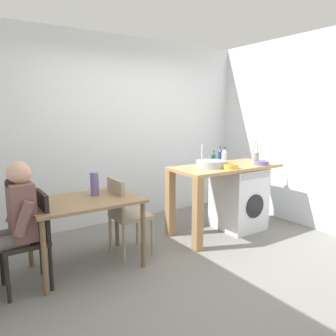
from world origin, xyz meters
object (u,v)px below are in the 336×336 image
Objects in this scene: bottle_tall_green at (213,158)px; bottle_clear_small at (220,156)px; bottle_squat_brown at (224,157)px; utensil_crock at (255,156)px; chair_person_seat at (32,234)px; vase at (95,184)px; washing_machine at (239,198)px; mixing_bowl at (230,166)px; colander at (261,163)px; seated_person at (12,221)px; dining_table at (85,208)px; chair_opposite at (125,212)px.

bottle_clear_small is at bearing 24.50° from bottle_tall_green.
utensil_crock is (0.59, -0.02, -0.04)m from bottle_squat_brown.
vase is (0.70, 0.20, 0.36)m from chair_person_seat.
bottle_tall_green reaches higher than washing_machine.
utensil_crock is (0.75, 0.25, 0.04)m from mixing_bowl.
chair_person_seat is at bearing -177.72° from utensil_crock.
utensil_crock is 1.50× the size of colander.
seated_person is 1.40× the size of washing_machine.
colander reaches higher than dining_table.
dining_table is 1.22× the size of chair_person_seat.
bottle_squat_brown is (1.50, -0.00, 0.52)m from chair_opposite.
dining_table is 2.42m from colander.
chair_person_seat is 3.61× the size of vase.
bottle_tall_green is at bearing -86.00° from seated_person.
chair_opposite is 2.15m from utensil_crock.
chair_person_seat is 0.81m from vase.
bottle_squat_brown reaches higher than bottle_clear_small.
chair_person_seat is 3.00× the size of utensil_crock.
washing_machine is at bearing -18.42° from bottle_squat_brown.
mixing_bowl is at bearing 78.05° from chair_opposite.
chair_person_seat is at bearing -175.02° from bottle_tall_green.
seated_person is 4.82× the size of vase.
bottle_squat_brown is at bearing 59.39° from mixing_bowl.
seated_person reaches higher than bottle_squat_brown.
chair_opposite reaches higher than dining_table.
seated_person is at bearing -175.29° from bottle_tall_green.
vase reaches higher than dining_table.
mixing_bowl reaches higher than washing_machine.
vase is at bearing 168.98° from mixing_bowl.
washing_machine is 3.85× the size of bottle_clear_small.
chair_opposite is at bearing -8.82° from vase.
washing_machine is 4.39× the size of bottle_tall_green.
vase is (-1.67, 0.32, -0.09)m from mixing_bowl.
colander is (0.34, -0.45, -0.07)m from bottle_clear_small.
chair_person_seat reaches higher than dining_table.
bottle_tall_green is at bearing -155.50° from bottle_clear_small.
mixing_bowl reaches higher than chair_opposite.
bottle_tall_green is 0.93× the size of mixing_bowl.
bottle_tall_green is at bearing 156.57° from bottle_squat_brown.
mixing_bowl is at bearing -93.63° from bottle_tall_green.
colander is at bearing -8.74° from vase.
chair_opposite is (1.02, 0.15, 0.00)m from chair_person_seat.
mixing_bowl is at bearing 178.01° from colander.
utensil_crock is at bearing 56.30° from colander.
vase reaches higher than chair_opposite.
bottle_tall_green is (2.55, 0.21, 0.34)m from seated_person.
dining_table is 2.22m from washing_machine.
chair_opposite is at bearing 179.33° from utensil_crock.
mixing_bowl is at bearing -152.95° from washing_machine.
chair_opposite is 4.59× the size of bottle_tall_green.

